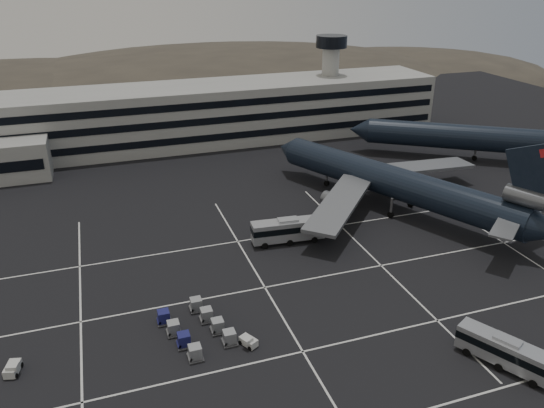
{
  "coord_description": "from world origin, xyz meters",
  "views": [
    {
      "loc": [
        -24.86,
        -54.51,
        40.28
      ],
      "look_at": [
        0.33,
        19.55,
        5.0
      ],
      "focal_mm": 35.0,
      "sensor_mm": 36.0,
      "label": 1
    }
  ],
  "objects_px": {
    "bus_near": "(505,351)",
    "bus_far": "(288,229)",
    "uld_cluster": "(196,327)",
    "trijet_main": "(396,183)",
    "tug_a": "(12,369)"
  },
  "relations": [
    {
      "from": "bus_near",
      "to": "bus_far",
      "type": "height_order",
      "value": "bus_far"
    },
    {
      "from": "bus_near",
      "to": "uld_cluster",
      "type": "distance_m",
      "value": 35.06
    },
    {
      "from": "trijet_main",
      "to": "bus_near",
      "type": "distance_m",
      "value": 41.15
    },
    {
      "from": "bus_near",
      "to": "uld_cluster",
      "type": "bearing_deg",
      "value": 123.8
    },
    {
      "from": "uld_cluster",
      "to": "bus_near",
      "type": "bearing_deg",
      "value": -28.22
    },
    {
      "from": "tug_a",
      "to": "uld_cluster",
      "type": "distance_m",
      "value": 20.13
    },
    {
      "from": "bus_far",
      "to": "trijet_main",
      "type": "bearing_deg",
      "value": -71.74
    },
    {
      "from": "trijet_main",
      "to": "tug_a",
      "type": "height_order",
      "value": "trijet_main"
    },
    {
      "from": "bus_far",
      "to": "tug_a",
      "type": "height_order",
      "value": "bus_far"
    },
    {
      "from": "bus_near",
      "to": "bus_far",
      "type": "relative_size",
      "value": 0.87
    },
    {
      "from": "trijet_main",
      "to": "uld_cluster",
      "type": "xyz_separation_m",
      "value": [
        -40.77,
        -23.24,
        -4.44
      ]
    },
    {
      "from": "trijet_main",
      "to": "uld_cluster",
      "type": "distance_m",
      "value": 47.14
    },
    {
      "from": "trijet_main",
      "to": "uld_cluster",
      "type": "relative_size",
      "value": 4.74
    },
    {
      "from": "bus_near",
      "to": "tug_a",
      "type": "height_order",
      "value": "bus_near"
    },
    {
      "from": "uld_cluster",
      "to": "bus_far",
      "type": "bearing_deg",
      "value": 44.24
    }
  ]
}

